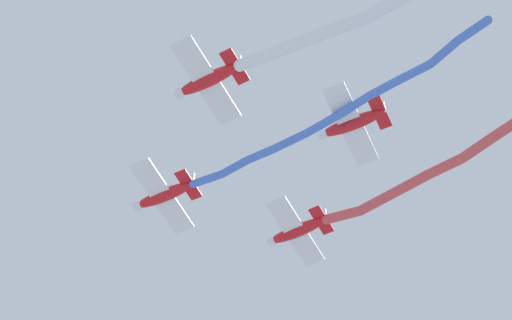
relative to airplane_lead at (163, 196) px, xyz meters
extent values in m
ellipsoid|color=red|center=(0.09, 0.10, -0.01)|extent=(4.42, 4.66, 1.09)
sphere|color=white|center=(-1.64, -1.77, -0.01)|extent=(1.31, 1.31, 0.93)
ellipsoid|color=black|center=(-0.36, -0.39, 0.40)|extent=(1.44, 1.47, 0.58)
cube|color=white|center=(-0.03, -0.04, -0.16)|extent=(6.94, 6.60, 0.15)
cube|color=red|center=(1.61, 1.74, 0.08)|extent=(2.92, 2.81, 0.12)
cube|color=white|center=(1.54, 1.67, 0.65)|extent=(0.93, 0.99, 1.50)
cylinder|color=#4C75DB|center=(2.76, 3.03, -0.15)|extent=(2.25, 2.38, 0.84)
cylinder|color=#4C75DB|center=(4.62, 4.82, -0.28)|extent=(2.46, 2.12, 0.78)
cylinder|color=#4C75DB|center=(6.52, 6.40, -0.50)|extent=(2.30, 2.04, 1.04)
cylinder|color=#4C75DB|center=(8.54, 8.20, -0.71)|extent=(2.73, 2.54, 0.76)
cylinder|color=#4C75DB|center=(10.87, 10.19, -0.77)|extent=(2.81, 2.43, 0.66)
cylinder|color=#4C75DB|center=(13.14, 11.96, -0.72)|extent=(2.56, 2.13, 0.77)
cylinder|color=#4C75DB|center=(15.15, 13.52, -0.73)|extent=(2.33, 2.02, 0.80)
cylinder|color=#4C75DB|center=(17.16, 15.13, -0.94)|extent=(2.63, 2.20, 0.99)
cylinder|color=#4C75DB|center=(19.37, 16.59, -0.98)|extent=(2.65, 1.81, 0.89)
cylinder|color=#4C75DB|center=(21.62, 17.86, -1.00)|extent=(2.62, 1.85, 0.95)
sphere|color=#4C75DB|center=(1.90, 2.06, -0.07)|extent=(0.65, 0.65, 0.65)
sphere|color=#4C75DB|center=(3.61, 4.01, -0.23)|extent=(0.65, 0.65, 0.65)
sphere|color=#4C75DB|center=(5.64, 5.62, -0.34)|extent=(0.65, 0.65, 0.65)
sphere|color=#4C75DB|center=(7.40, 7.17, -0.67)|extent=(0.65, 0.65, 0.65)
sphere|color=#4C75DB|center=(9.67, 9.23, -0.76)|extent=(0.65, 0.65, 0.65)
sphere|color=#4C75DB|center=(12.07, 11.15, -0.77)|extent=(0.65, 0.65, 0.65)
sphere|color=#4C75DB|center=(14.21, 12.77, -0.66)|extent=(0.65, 0.65, 0.65)
sphere|color=#4C75DB|center=(16.09, 14.28, -0.79)|extent=(0.65, 0.65, 0.65)
sphere|color=#4C75DB|center=(18.23, 15.97, -1.09)|extent=(0.65, 0.65, 0.65)
sphere|color=#4C75DB|center=(20.51, 17.22, -0.87)|extent=(0.65, 0.65, 0.65)
sphere|color=#4C75DB|center=(22.73, 18.51, -1.14)|extent=(0.65, 0.65, 0.65)
ellipsoid|color=red|center=(11.90, 0.73, -0.41)|extent=(4.53, 4.56, 1.09)
sphere|color=white|center=(10.11, -1.08, -0.41)|extent=(1.31, 1.31, 0.93)
ellipsoid|color=black|center=(11.43, 0.25, 0.00)|extent=(1.46, 1.46, 0.58)
cube|color=white|center=(11.77, 0.60, -0.56)|extent=(6.80, 6.75, 0.15)
cube|color=red|center=(13.48, 2.32, -0.32)|extent=(2.87, 2.86, 0.12)
cube|color=white|center=(13.40, 2.25, 0.25)|extent=(0.96, 0.96, 1.50)
cylinder|color=white|center=(14.82, 3.94, -0.43)|extent=(2.87, 3.22, 1.07)
cylinder|color=white|center=(16.80, 6.42, -0.26)|extent=(2.74, 2.93, 1.30)
cylinder|color=white|center=(18.84, 9.02, -0.06)|extent=(3.04, 3.46, 1.17)
cylinder|color=white|center=(21.08, 11.68, 0.39)|extent=(3.21, 3.11, 1.85)
sphere|color=white|center=(13.78, 2.63, -0.47)|extent=(0.96, 0.96, 0.96)
sphere|color=white|center=(15.86, 5.26, -0.39)|extent=(0.96, 0.96, 0.96)
sphere|color=white|center=(17.74, 7.58, -0.14)|extent=(0.96, 0.96, 0.96)
sphere|color=white|center=(19.95, 10.46, 0.03)|extent=(0.96, 0.96, 0.96)
ellipsoid|color=red|center=(-0.54, 11.91, 0.29)|extent=(4.52, 4.57, 1.09)
sphere|color=white|center=(-2.33, 10.09, 0.29)|extent=(1.31, 1.31, 0.93)
ellipsoid|color=black|center=(-1.01, 11.43, 0.70)|extent=(1.45, 1.46, 0.58)
cube|color=white|center=(-0.67, 11.78, 0.14)|extent=(6.81, 6.74, 0.15)
cube|color=red|center=(1.03, 13.50, 0.38)|extent=(2.88, 2.85, 0.12)
cube|color=white|center=(0.96, 13.43, 0.95)|extent=(0.95, 0.97, 1.50)
cylinder|color=#DB4C4C|center=(2.28, 14.98, 0.08)|extent=(2.66, 2.86, 1.21)
cylinder|color=#DB4C4C|center=(4.44, 17.15, 0.00)|extent=(2.98, 2.65, 0.99)
cylinder|color=#DB4C4C|center=(6.90, 19.16, 0.08)|extent=(3.04, 2.65, 0.85)
cylinder|color=#DB4C4C|center=(9.45, 21.10, -0.11)|extent=(3.19, 2.56, 1.28)
cylinder|color=#DB4C4C|center=(12.16, 22.89, -0.30)|extent=(3.26, 2.39, 0.83)
sphere|color=#DB4C4C|center=(1.33, 13.81, 0.23)|extent=(0.83, 0.83, 0.83)
sphere|color=#DB4C4C|center=(3.23, 16.14, -0.06)|extent=(0.83, 0.83, 0.83)
sphere|color=#DB4C4C|center=(5.64, 18.16, 0.07)|extent=(0.83, 0.83, 0.83)
sphere|color=#DB4C4C|center=(8.16, 20.16, 0.08)|extent=(0.83, 0.83, 0.83)
sphere|color=#DB4C4C|center=(10.75, 22.05, -0.30)|extent=(0.83, 0.83, 0.83)
sphere|color=#DB4C4C|center=(13.58, 23.72, -0.30)|extent=(0.83, 0.83, 0.83)
ellipsoid|color=red|center=(11.27, 12.54, -0.21)|extent=(4.33, 4.74, 1.09)
sphere|color=white|center=(9.59, 10.62, -0.21)|extent=(1.31, 1.31, 0.93)
ellipsoid|color=black|center=(10.83, 12.04, 0.20)|extent=(1.43, 1.48, 0.58)
cube|color=white|center=(11.15, 12.40, -0.36)|extent=(7.05, 6.47, 0.15)
cube|color=red|center=(12.74, 14.23, -0.12)|extent=(2.96, 2.76, 0.12)
cube|color=white|center=(12.67, 14.15, 0.45)|extent=(0.91, 1.01, 1.50)
camera|label=1|loc=(45.15, -5.52, -60.30)|focal=63.84mm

